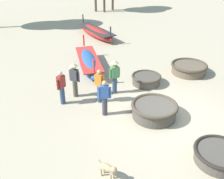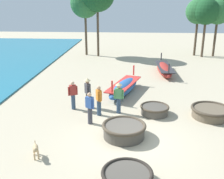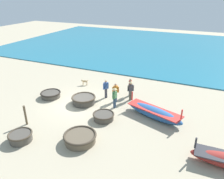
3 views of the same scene
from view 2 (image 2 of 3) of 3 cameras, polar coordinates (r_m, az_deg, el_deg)
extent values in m
plane|color=tan|center=(11.26, 3.94, -10.97)|extent=(80.00, 80.00, 0.00)
cylinder|color=#4C473F|center=(13.74, 9.24, -4.52)|extent=(1.39, 1.39, 0.41)
torus|color=#42382B|center=(13.66, 9.28, -3.72)|extent=(1.50, 1.50, 0.11)
cylinder|color=brown|center=(14.11, 20.66, -4.79)|extent=(1.82, 1.82, 0.46)
torus|color=#42382B|center=(14.03, 20.77, -3.92)|extent=(1.97, 1.97, 0.15)
cylinder|color=#4C473F|center=(8.82, 3.29, -18.75)|extent=(1.55, 1.55, 0.41)
torus|color=#28231E|center=(8.70, 3.32, -17.67)|extent=(1.67, 1.67, 0.12)
cylinder|color=#4C473F|center=(11.40, 2.62, -9.02)|extent=(1.77, 1.77, 0.53)
torus|color=#42382B|center=(11.28, 2.64, -7.83)|extent=(1.91, 1.91, 0.14)
ellipsoid|color=#285693|center=(16.55, 2.60, 0.40)|extent=(2.33, 4.38, 0.75)
cube|color=red|center=(16.48, 2.61, 1.19)|extent=(2.26, 4.07, 0.06)
cylinder|color=red|center=(18.15, 4.74, 4.19)|extent=(0.10, 0.10, 0.68)
cylinder|color=red|center=(14.60, 0.01, 0.64)|extent=(0.10, 0.10, 0.68)
ellipsoid|color=maroon|center=(21.57, 11.30, 4.34)|extent=(1.10, 4.60, 0.71)
cube|color=#2D2D33|center=(21.52, 11.34, 4.92)|extent=(1.13, 4.24, 0.06)
cylinder|color=#2D2D33|center=(23.47, 10.67, 7.09)|extent=(0.10, 0.10, 0.64)
cylinder|color=#2D2D33|center=(19.40, 12.28, 4.58)|extent=(0.10, 0.10, 0.64)
cylinder|color=#2D425B|center=(13.40, -2.85, -3.97)|extent=(0.22, 0.22, 0.82)
cube|color=orange|center=(13.15, -2.90, -1.23)|extent=(0.34, 0.40, 0.54)
sphere|color=tan|center=(13.03, -2.92, 0.34)|extent=(0.20, 0.20, 0.20)
cylinder|color=orange|center=(12.97, -2.58, -1.75)|extent=(0.09, 0.09, 0.48)
cylinder|color=orange|center=(13.36, -3.20, -1.14)|extent=(0.09, 0.09, 0.48)
cylinder|color=#383842|center=(12.53, -4.80, -5.69)|extent=(0.22, 0.22, 0.82)
cube|color=#33569E|center=(12.26, -4.89, -2.79)|extent=(0.40, 0.37, 0.54)
sphere|color=tan|center=(12.13, -4.94, -1.12)|extent=(0.20, 0.20, 0.20)
cylinder|color=#33569E|center=(12.15, -4.09, -3.24)|extent=(0.09, 0.09, 0.48)
cylinder|color=#33569E|center=(12.42, -5.65, -2.78)|extent=(0.09, 0.09, 0.48)
cylinder|color=#2D425B|center=(13.64, 1.45, -3.53)|extent=(0.22, 0.22, 0.82)
cube|color=#4C8E56|center=(13.39, 1.48, -0.84)|extent=(0.36, 0.26, 0.54)
sphere|color=tan|center=(13.27, 1.49, 0.71)|extent=(0.20, 0.20, 0.20)
cylinder|color=#4C8E56|center=(13.38, 2.40, -1.10)|extent=(0.09, 0.09, 0.48)
cylinder|color=#4C8E56|center=(13.45, 0.55, -0.98)|extent=(0.09, 0.09, 0.48)
cone|color=#D1BC84|center=(13.23, 1.50, 1.24)|extent=(0.36, 0.36, 0.14)
cylinder|color=#2D425B|center=(14.28, -8.41, -2.68)|extent=(0.22, 0.22, 0.82)
cube|color=maroon|center=(14.05, -8.54, -0.10)|extent=(0.40, 0.35, 0.54)
sphere|color=#DBB28E|center=(13.94, -8.62, 1.38)|extent=(0.20, 0.20, 0.20)
cylinder|color=maroon|center=(14.02, -9.40, -0.40)|extent=(0.09, 0.09, 0.48)
cylinder|color=maroon|center=(14.12, -7.67, -0.18)|extent=(0.09, 0.09, 0.48)
cylinder|color=#4C473D|center=(14.42, -5.26, -2.34)|extent=(0.22, 0.22, 0.82)
cube|color=#3D3D42|center=(14.19, -5.34, 0.22)|extent=(0.37, 0.40, 0.54)
sphere|color=#A37556|center=(14.08, -5.38, 1.69)|extent=(0.20, 0.20, 0.20)
cylinder|color=#3D3D42|center=(14.40, -5.70, 0.27)|extent=(0.09, 0.09, 0.48)
cylinder|color=#3D3D42|center=(14.02, -4.95, -0.22)|extent=(0.09, 0.09, 0.48)
cone|color=#D1BC84|center=(14.04, -5.40, 2.19)|extent=(0.36, 0.36, 0.14)
ellipsoid|color=tan|center=(10.37, -16.31, -12.10)|extent=(0.38, 0.56, 0.22)
sphere|color=tan|center=(10.12, -16.26, -12.47)|extent=(0.18, 0.18, 0.18)
cylinder|color=tan|center=(10.55, -16.42, -11.15)|extent=(0.12, 0.20, 0.16)
cylinder|color=tan|center=(10.34, -15.73, -13.75)|extent=(0.06, 0.06, 0.28)
cylinder|color=tan|center=(10.34, -16.52, -13.83)|extent=(0.06, 0.06, 0.28)
cylinder|color=tan|center=(10.65, -15.86, -12.73)|extent=(0.06, 0.06, 0.28)
cylinder|color=tan|center=(10.65, -16.63, -12.81)|extent=(0.06, 0.06, 0.28)
cylinder|color=#4C3D2D|center=(27.82, -3.08, 12.36)|extent=(0.24, 0.24, 5.02)
cylinder|color=#4C3D2D|center=(29.07, 19.28, 10.28)|extent=(0.24, 0.24, 3.66)
sphere|color=#194723|center=(28.85, 19.88, 15.64)|extent=(2.56, 2.56, 2.56)
cylinder|color=#4C3D2D|center=(29.62, 17.75, 10.58)|extent=(0.24, 0.24, 3.67)
sphere|color=#286033|center=(29.40, 18.29, 15.85)|extent=(2.57, 2.57, 2.57)
cylinder|color=#4C3D2D|center=(28.63, -5.69, 11.76)|extent=(0.24, 0.24, 4.31)
sphere|color=#286033|center=(28.42, -5.90, 18.20)|extent=(3.02, 3.02, 3.02)
cylinder|color=#4C3D2D|center=(29.84, 21.48, 10.24)|extent=(0.24, 0.24, 3.67)
sphere|color=#286033|center=(29.62, 22.12, 15.45)|extent=(2.57, 2.57, 2.57)
camera|label=1|loc=(7.11, -60.56, 14.69)|focal=42.00mm
camera|label=3|loc=(22.64, 42.11, 20.82)|focal=35.00mm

